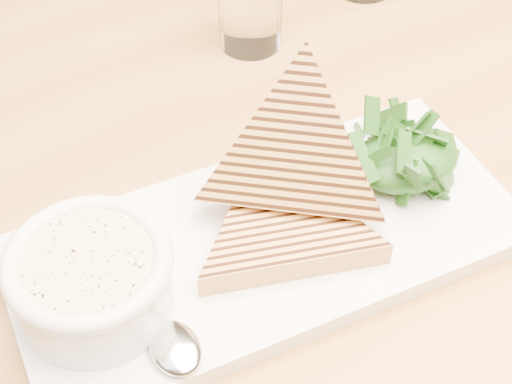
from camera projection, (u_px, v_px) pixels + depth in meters
name	position (u px, v px, depth m)	size (l,w,h in m)	color
table_top	(334.00, 197.00, 0.71)	(1.29, 0.86, 0.04)	#B17842
table_leg_br	(500.00, 88.00, 1.39)	(0.06, 0.06, 0.70)	#B17842
platter	(267.00, 243.00, 0.63)	(0.41, 0.18, 0.02)	white
soup_bowl	(94.00, 286.00, 0.57)	(0.11, 0.11, 0.05)	white
soup	(88.00, 263.00, 0.55)	(0.10, 0.10, 0.01)	beige
bowl_rim	(87.00, 261.00, 0.54)	(0.12, 0.12, 0.01)	white
sandwich_flat	(283.00, 228.00, 0.62)	(0.17, 0.17, 0.02)	#C48C47
sandwich_lean	(295.00, 155.00, 0.61)	(0.17, 0.17, 0.10)	#C48C47
salad_base	(406.00, 159.00, 0.66)	(0.09, 0.07, 0.04)	black
arugula_pile	(408.00, 151.00, 0.66)	(0.11, 0.10, 0.05)	#255A18
spoon_bowl	(175.00, 348.00, 0.55)	(0.04, 0.05, 0.01)	silver
glass_near	(250.00, 2.00, 0.79)	(0.07, 0.07, 0.10)	white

